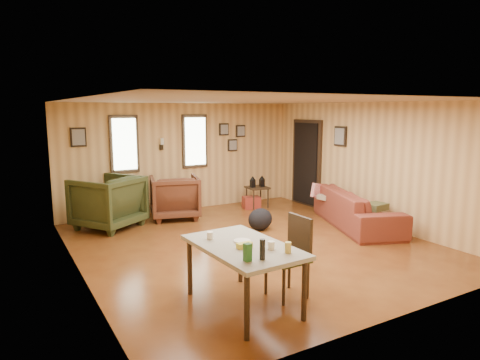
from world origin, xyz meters
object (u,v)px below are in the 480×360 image
object	(u,v)px
recliner_brown	(175,195)
end_table	(122,206)
dining_table	(244,251)
side_table	(257,186)
recliner_green	(108,199)
sofa	(357,202)

from	to	relation	value
recliner_brown	end_table	size ratio (longest dim) A/B	1.51
end_table	dining_table	size ratio (longest dim) A/B	0.44
end_table	side_table	distance (m)	3.14
recliner_brown	end_table	distance (m)	1.11
recliner_green	side_table	size ratio (longest dim) A/B	1.50
recliner_brown	dining_table	world-z (taller)	recliner_brown
sofa	end_table	world-z (taller)	sofa
recliner_brown	side_table	world-z (taller)	recliner_brown
recliner_green	dining_table	distance (m)	4.24
end_table	recliner_green	bearing A→B (deg)	-159.08
sofa	recliner_brown	bearing A→B (deg)	71.68
recliner_green	sofa	bearing A→B (deg)	118.29
sofa	end_table	size ratio (longest dim) A/B	3.67
dining_table	side_table	bearing A→B (deg)	53.30
sofa	side_table	distance (m)	2.50
dining_table	recliner_green	bearing A→B (deg)	94.76
sofa	end_table	distance (m)	4.63
recliner_green	end_table	distance (m)	0.36
sofa	recliner_green	size ratio (longest dim) A/B	2.17
recliner_brown	side_table	distance (m)	2.04
sofa	dining_table	world-z (taller)	dining_table
end_table	dining_table	distance (m)	4.33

